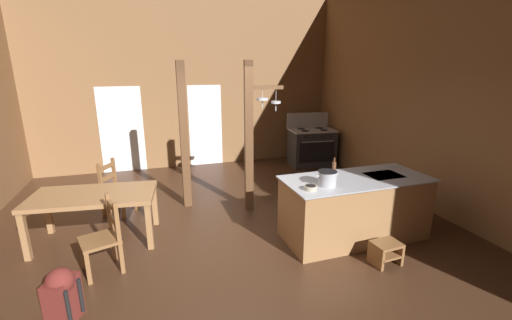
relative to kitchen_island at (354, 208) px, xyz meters
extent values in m
cube|color=#422819|center=(-1.83, 0.21, -0.52)|extent=(8.15, 9.58, 0.10)
cube|color=brown|center=(-1.83, 4.67, 1.66)|extent=(8.15, 0.14, 4.25)
cube|color=brown|center=(1.92, 0.21, 1.66)|extent=(0.14, 9.58, 4.25)
cube|color=white|center=(-3.48, 4.59, 0.56)|extent=(1.00, 0.01, 2.05)
cube|color=white|center=(-1.46, 4.59, 0.56)|extent=(0.84, 0.01, 2.05)
cube|color=#9E7044|center=(0.00, 0.00, -0.01)|extent=(2.12, 0.94, 0.92)
cube|color=#A8AAB2|center=(0.00, 0.00, 0.46)|extent=(2.18, 1.00, 0.02)
cube|color=black|center=(0.47, 0.01, 0.47)|extent=(0.53, 0.41, 0.00)
cube|color=black|center=(-0.01, 0.43, -0.42)|extent=(2.00, 0.08, 0.10)
cube|color=#2D2D2D|center=(1.15, 3.73, -0.02)|extent=(1.16, 0.85, 0.90)
cube|color=black|center=(1.12, 3.35, -0.05)|extent=(0.93, 0.09, 0.52)
cylinder|color=#A8AAB2|center=(1.12, 3.32, 0.23)|extent=(0.82, 0.10, 0.02)
cube|color=#A8AAB2|center=(1.15, 3.73, 0.45)|extent=(1.21, 0.90, 0.03)
cube|color=#A8AAB2|center=(1.19, 4.09, 0.65)|extent=(1.14, 0.14, 0.40)
cylinder|color=black|center=(1.39, 3.56, 0.47)|extent=(0.22, 0.22, 0.01)
cylinder|color=black|center=(0.89, 3.60, 0.47)|extent=(0.22, 0.22, 0.01)
cylinder|color=black|center=(1.41, 3.86, 0.47)|extent=(0.22, 0.22, 0.01)
cylinder|color=black|center=(0.92, 3.91, 0.47)|extent=(0.22, 0.22, 0.01)
cylinder|color=black|center=(1.45, 3.31, 0.35)|extent=(0.05, 0.03, 0.04)
cylinder|color=black|center=(1.23, 3.32, 0.35)|extent=(0.05, 0.03, 0.04)
cylinder|color=black|center=(1.01, 3.34, 0.35)|extent=(0.05, 0.03, 0.04)
cylinder|color=black|center=(0.79, 3.36, 0.35)|extent=(0.05, 0.03, 0.04)
cube|color=brown|center=(-1.21, 1.48, 0.84)|extent=(0.16, 0.16, 2.60)
cube|color=brown|center=(-0.95, 1.45, 1.69)|extent=(0.66, 0.16, 0.06)
cylinder|color=#A8AAB2|center=(-0.97, 1.45, 1.61)|extent=(0.01, 0.01, 0.17)
cylinder|color=#A8AAB2|center=(-0.97, 1.45, 1.50)|extent=(0.22, 0.22, 0.04)
cylinder|color=#A8AAB2|center=(-0.97, 1.45, 1.42)|extent=(0.02, 0.02, 0.14)
cylinder|color=#A8AAB2|center=(-0.74, 1.42, 1.58)|extent=(0.01, 0.01, 0.23)
cylinder|color=#A8AAB2|center=(-0.74, 1.42, 1.45)|extent=(0.19, 0.19, 0.04)
cylinder|color=#A8AAB2|center=(-0.74, 1.42, 1.37)|extent=(0.02, 0.02, 0.14)
cube|color=brown|center=(-2.26, 1.96, 0.84)|extent=(0.14, 0.14, 2.60)
cube|color=brown|center=(0.00, -0.77, -0.19)|extent=(0.38, 0.30, 0.04)
cube|color=brown|center=(-0.16, -0.78, -0.34)|extent=(0.06, 0.28, 0.26)
cube|color=brown|center=(0.16, -0.76, -0.34)|extent=(0.06, 0.28, 0.26)
cube|color=brown|center=(0.00, -0.77, -0.33)|extent=(0.34, 0.30, 0.03)
cube|color=#9E7044|center=(-3.67, 1.02, 0.24)|extent=(1.79, 1.09, 0.06)
cube|color=#9E7044|center=(-4.41, 1.50, -0.13)|extent=(0.09, 0.09, 0.68)
cube|color=#9E7044|center=(-2.84, 1.32, -0.13)|extent=(0.09, 0.09, 0.68)
cube|color=#9E7044|center=(-4.50, 0.73, -0.13)|extent=(0.09, 0.09, 0.68)
cube|color=#9E7044|center=(-2.93, 0.55, -0.13)|extent=(0.09, 0.09, 0.68)
cube|color=brown|center=(-3.43, 1.95, -0.04)|extent=(0.60, 0.60, 0.04)
cube|color=brown|center=(-3.17, 2.02, -0.26)|extent=(0.07, 0.07, 0.41)
cube|color=brown|center=(-3.36, 1.69, -0.26)|extent=(0.07, 0.07, 0.41)
cube|color=brown|center=(-3.50, 2.21, 0.01)|extent=(0.07, 0.07, 0.95)
cube|color=brown|center=(-3.69, 1.88, 0.01)|extent=(0.07, 0.07, 0.95)
cube|color=brown|center=(-3.59, 2.04, 0.37)|extent=(0.22, 0.35, 0.07)
cube|color=brown|center=(-3.59, 2.04, 0.18)|extent=(0.22, 0.35, 0.07)
cube|color=brown|center=(-3.52, 0.16, -0.04)|extent=(0.56, 0.56, 0.04)
cube|color=brown|center=(-3.64, -0.08, -0.26)|extent=(0.06, 0.06, 0.41)
cube|color=brown|center=(-3.76, 0.28, -0.26)|extent=(0.06, 0.06, 0.41)
cube|color=brown|center=(-3.28, 0.04, 0.01)|extent=(0.06, 0.06, 0.95)
cube|color=brown|center=(-3.40, 0.40, 0.01)|extent=(0.06, 0.06, 0.95)
cube|color=brown|center=(-3.34, 0.22, 0.37)|extent=(0.15, 0.37, 0.07)
cube|color=brown|center=(-3.34, 0.22, 0.18)|extent=(0.15, 0.37, 0.07)
cube|color=maroon|center=(-3.78, -0.67, -0.23)|extent=(0.34, 0.38, 0.48)
cube|color=maroon|center=(-3.90, -0.61, -0.30)|extent=(0.15, 0.23, 0.17)
cylinder|color=black|center=(-3.71, -0.81, -0.23)|extent=(0.05, 0.05, 0.38)
cylinder|color=black|center=(-3.62, -0.63, -0.23)|extent=(0.05, 0.05, 0.38)
sphere|color=maroon|center=(-3.78, -0.67, -0.01)|extent=(0.36, 0.36, 0.27)
cylinder|color=#A8AAB2|center=(-0.57, -0.15, 0.57)|extent=(0.25, 0.25, 0.20)
cylinder|color=black|center=(-0.57, -0.15, 0.67)|extent=(0.26, 0.26, 0.01)
cylinder|color=#A8AAB2|center=(-0.71, -0.15, 0.62)|extent=(0.05, 0.02, 0.02)
cylinder|color=#A8AAB2|center=(-0.44, -0.15, 0.62)|extent=(0.05, 0.02, 0.02)
cylinder|color=#B2A893|center=(-0.86, -0.24, 0.50)|extent=(0.17, 0.17, 0.06)
cylinder|color=black|center=(-0.86, -0.24, 0.53)|extent=(0.14, 0.14, 0.00)
cylinder|color=#56331E|center=(-0.24, 0.25, 0.57)|extent=(0.06, 0.06, 0.19)
cylinder|color=#56331E|center=(-0.24, 0.25, 0.70)|extent=(0.02, 0.02, 0.07)
camera|label=1|loc=(-2.79, -3.98, 2.04)|focal=23.58mm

